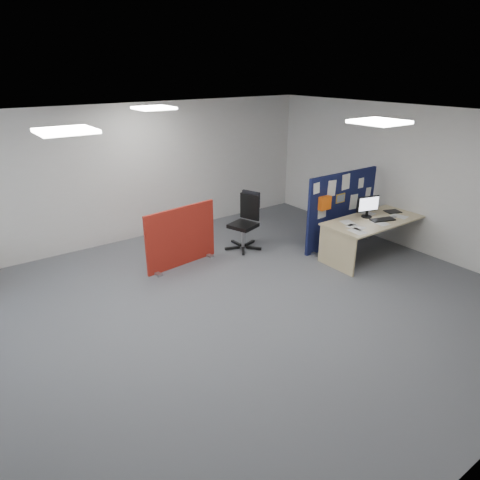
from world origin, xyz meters
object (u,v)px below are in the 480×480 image
navy_divider (341,210)px  red_divider (181,237)px  main_desk (372,227)px  monitor_main (368,206)px  office_chair (246,217)px

navy_divider → red_divider: 3.14m
navy_divider → main_desk: 0.70m
main_desk → monitor_main: monitor_main is taller
red_divider → office_chair: size_ratio=1.32×
monitor_main → office_chair: monitor_main is taller
navy_divider → main_desk: (0.12, -0.67, -0.18)m
navy_divider → main_desk: navy_divider is taller
main_desk → red_divider: size_ratio=1.40×
monitor_main → office_chair: 2.28m
main_desk → navy_divider: bearing=100.4°
navy_divider → red_divider: (-2.96, 1.03, -0.22)m
office_chair → monitor_main: bearing=-62.2°
red_divider → office_chair: office_chair is taller
office_chair → main_desk: bearing=-63.9°
navy_divider → office_chair: size_ratio=1.66×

